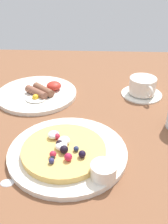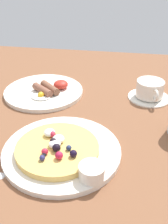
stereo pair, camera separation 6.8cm
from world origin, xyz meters
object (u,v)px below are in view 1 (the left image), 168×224
at_px(pancake_plate, 68,152).
at_px(syrup_ramekin, 104,170).
at_px(coffee_cup, 143,85).
at_px(breakfast_plate, 37,94).
at_px(coffee_saucer, 142,94).

distance_m(pancake_plate, syrup_ramekin, 0.11).
relative_size(pancake_plate, syrup_ramekin, 5.16).
bearing_deg(coffee_cup, syrup_ramekin, -108.92).
xyz_separation_m(pancake_plate, breakfast_plate, (-0.13, 0.28, -0.00)).
bearing_deg(coffee_saucer, breakfast_plate, -176.24).
distance_m(syrup_ramekin, breakfast_plate, 0.42).
distance_m(syrup_ramekin, coffee_cup, 0.41).
height_order(pancake_plate, syrup_ramekin, syrup_ramekin).
relative_size(coffee_saucer, coffee_cup, 1.17).
height_order(breakfast_plate, coffee_saucer, breakfast_plate).
height_order(coffee_saucer, coffee_cup, coffee_cup).
bearing_deg(coffee_cup, pancake_plate, -124.77).
xyz_separation_m(syrup_ramekin, coffee_cup, (0.13, 0.38, 0.01)).
bearing_deg(pancake_plate, coffee_saucer, 55.39).
bearing_deg(pancake_plate, breakfast_plate, 114.46).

